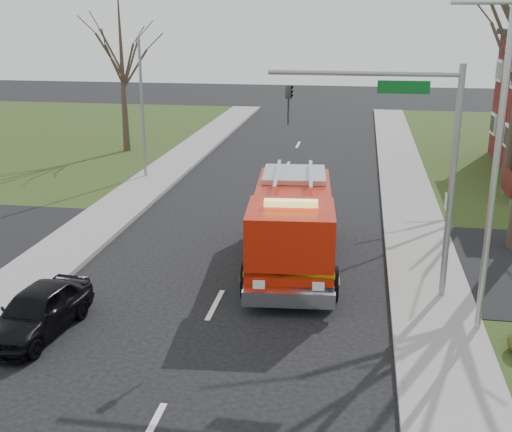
# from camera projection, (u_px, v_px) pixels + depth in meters

# --- Properties ---
(ground) EXTENTS (120.00, 120.00, 0.00)m
(ground) POSITION_uv_depth(u_px,v_px,m) (215.00, 305.00, 18.54)
(ground) COLOR black
(ground) RESTS_ON ground
(sidewalk_right) EXTENTS (2.40, 80.00, 0.15)m
(sidewalk_right) POSITION_uv_depth(u_px,v_px,m) (436.00, 318.00, 17.56)
(sidewalk_right) COLOR gray
(sidewalk_right) RESTS_ON ground
(sidewalk_left) EXTENTS (2.40, 80.00, 0.15)m
(sidewalk_left) POSITION_uv_depth(u_px,v_px,m) (16.00, 288.00, 19.47)
(sidewalk_left) COLOR gray
(sidewalk_left) RESTS_ON ground
(health_center_sign) EXTENTS (0.12, 2.00, 1.40)m
(health_center_sign) POSITION_uv_depth(u_px,v_px,m) (508.00, 183.00, 28.42)
(health_center_sign) COLOR #551513
(health_center_sign) RESTS_ON ground
(bare_tree_left) EXTENTS (4.50, 4.50, 9.00)m
(bare_tree_left) POSITION_uv_depth(u_px,v_px,m) (122.00, 58.00, 37.22)
(bare_tree_left) COLOR #3B2E23
(bare_tree_left) RESTS_ON ground
(traffic_signal_mast) EXTENTS (5.29, 0.18, 6.80)m
(traffic_signal_mast) POSITION_uv_depth(u_px,v_px,m) (408.00, 140.00, 17.73)
(traffic_signal_mast) COLOR gray
(traffic_signal_mast) RESTS_ON ground
(streetlight_pole) EXTENTS (1.48, 0.16, 8.40)m
(streetlight_pole) POSITION_uv_depth(u_px,v_px,m) (493.00, 164.00, 15.60)
(streetlight_pole) COLOR #B7BABF
(streetlight_pole) RESTS_ON ground
(utility_pole_far) EXTENTS (0.14, 0.14, 7.00)m
(utility_pole_far) POSITION_uv_depth(u_px,v_px,m) (142.00, 110.00, 31.70)
(utility_pole_far) COLOR gray
(utility_pole_far) RESTS_ON ground
(fire_engine) EXTENTS (3.36, 7.65, 3.00)m
(fire_engine) POSITION_uv_depth(u_px,v_px,m) (292.00, 229.00, 20.87)
(fire_engine) COLOR red
(fire_engine) RESTS_ON ground
(parked_car_maroon) EXTENTS (1.90, 3.89, 1.28)m
(parked_car_maroon) POSITION_uv_depth(u_px,v_px,m) (37.00, 311.00, 16.73)
(parked_car_maroon) COLOR black
(parked_car_maroon) RESTS_ON ground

